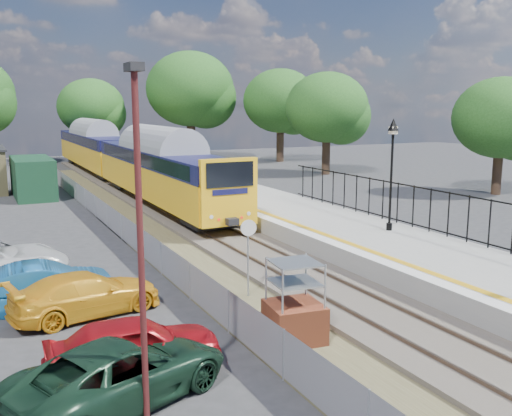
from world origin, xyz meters
TOP-DOWN VIEW (x-y plane):
  - ground at (0.00, 0.00)m, footprint 120.00×120.00m
  - track_bed at (-0.47, 9.67)m, footprint 5.90×80.00m
  - platform at (4.20, 8.00)m, footprint 5.00×70.00m
  - platform_edge at (2.14, 8.00)m, footprint 0.90×70.00m
  - victorian_lamp_north at (5.30, 6.00)m, footprint 0.44×0.44m
  - palisade_fence at (6.55, 2.24)m, footprint 0.12×26.00m
  - wire_fence at (-4.20, 12.00)m, footprint 0.06×52.00m
  - tree_line at (1.40, 42.00)m, footprint 56.80×43.80m
  - train at (0.00, 30.82)m, footprint 2.82×40.83m
  - brick_plinth at (-2.93, -0.29)m, footprint 1.49×1.49m
  - speed_sign at (-2.50, 3.31)m, footprint 0.51×0.14m
  - carpark_lamp at (-7.38, -2.31)m, footprint 0.25×0.50m
  - car_green at (-7.61, -1.31)m, footprint 5.17×3.81m
  - car_red at (-7.05, -0.20)m, footprint 3.98×1.72m
  - car_blue at (-8.32, 5.40)m, footprint 4.06×1.46m
  - car_yellow at (-7.35, 4.07)m, footprint 4.59×2.56m

SIDE VIEW (x-z plane):
  - ground at x=0.00m, z-range 0.00..0.00m
  - track_bed at x=-0.47m, z-range -0.05..0.24m
  - platform at x=4.20m, z-range 0.00..0.90m
  - wire_fence at x=-4.20m, z-range 0.00..1.20m
  - car_yellow at x=-7.35m, z-range 0.00..1.26m
  - car_green at x=-7.61m, z-range 0.00..1.31m
  - car_blue at x=-8.32m, z-range 0.00..1.33m
  - car_red at x=-7.05m, z-range 0.00..1.34m
  - platform_edge at x=2.14m, z-range 0.90..0.91m
  - brick_plinth at x=-2.93m, z-range -0.04..2.12m
  - speed_sign at x=-2.50m, z-range 0.43..2.95m
  - palisade_fence at x=6.55m, z-range 0.84..2.84m
  - train at x=0.00m, z-range 0.59..4.09m
  - carpark_lamp at x=-7.38m, z-range 0.49..7.22m
  - victorian_lamp_north at x=5.30m, z-range 2.00..6.60m
  - tree_line at x=1.40m, z-range 0.67..12.55m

